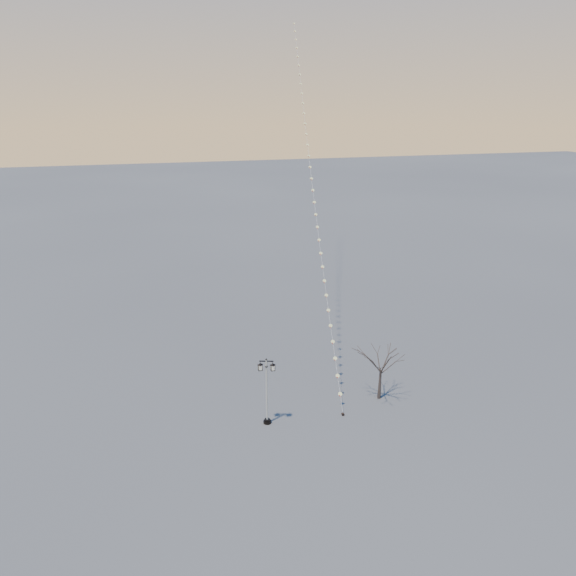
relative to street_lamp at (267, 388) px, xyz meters
name	(u,v)px	position (x,y,z in m)	size (l,w,h in m)	color
ground	(319,420)	(3.35, -0.59, -2.62)	(300.00, 300.00, 0.00)	#4E4E4F
street_lamp	(267,388)	(0.00, 0.00, 0.00)	(1.17, 0.63, 4.73)	black
bare_tree	(381,363)	(8.36, 0.98, 0.16)	(2.41, 2.41, 4.01)	#3A2F27
kite_train	(312,164)	(8.67, 19.19, 11.69)	(7.69, 39.84, 28.86)	black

